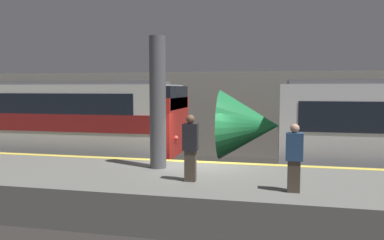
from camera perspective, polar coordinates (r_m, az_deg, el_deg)
The scene contains 6 objects.
ground_plane at distance 12.58m, azimuth 1.13°, elevation -10.77°, with size 120.00×120.00×0.00m, color #282623.
platform at distance 10.52m, azimuth -1.12°, elevation -11.07°, with size 40.00×4.10×1.01m.
station_rear_barrier at distance 18.53m, azimuth 5.09°, elevation 0.85°, with size 50.00×0.15×4.20m.
support_pillar_near at distance 11.16m, azimuth -5.24°, elevation 2.64°, with size 0.49×0.49×3.91m.
person_waiting at distance 9.57m, azimuth -0.25°, elevation -4.01°, with size 0.38×0.24×1.72m.
person_walking at distance 8.90m, azimuth 15.30°, elevation -5.38°, with size 0.38×0.24×1.58m.
Camera 1 is at (2.39, -11.88, 3.39)m, focal length 35.00 mm.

